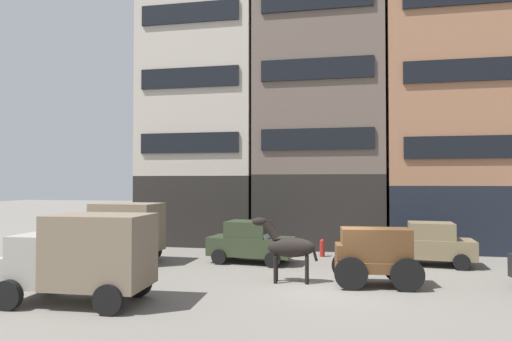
# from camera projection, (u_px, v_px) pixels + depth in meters

# --- Properties ---
(ground_plane) EXTENTS (120.00, 120.00, 0.00)m
(ground_plane) POSITION_uv_depth(u_px,v_px,m) (336.00, 288.00, 14.63)
(ground_plane) COLOR slate
(building_far_left) EXTENTS (7.08, 6.88, 15.10)m
(building_far_left) POSITION_uv_depth(u_px,v_px,m) (207.00, 117.00, 26.77)
(building_far_left) COLOR black
(building_far_left) RESTS_ON ground_plane
(building_center_left) EXTENTS (7.38, 6.88, 15.34)m
(building_center_left) POSITION_uv_depth(u_px,v_px,m) (319.00, 111.00, 25.50)
(building_center_left) COLOR black
(building_center_left) RESTS_ON ground_plane
(building_center_right) EXTENTS (9.06, 6.88, 15.10)m
(building_center_right) POSITION_uv_depth(u_px,v_px,m) (463.00, 109.00, 24.03)
(building_center_right) COLOR black
(building_center_right) RESTS_ON ground_plane
(cargo_wagon) EXTENTS (3.00, 1.70, 1.98)m
(cargo_wagon) POSITION_uv_depth(u_px,v_px,m) (374.00, 253.00, 14.89)
(cargo_wagon) COLOR brown
(cargo_wagon) RESTS_ON ground_plane
(draft_horse) EXTENTS (2.35, 0.72, 2.30)m
(draft_horse) POSITION_uv_depth(u_px,v_px,m) (288.00, 247.00, 15.44)
(draft_horse) COLOR black
(draft_horse) RESTS_ON ground_plane
(delivery_truck_near) EXTENTS (4.41, 2.27, 2.62)m
(delivery_truck_near) POSITION_uv_depth(u_px,v_px,m) (116.00, 230.00, 19.32)
(delivery_truck_near) COLOR gray
(delivery_truck_near) RESTS_ON ground_plane
(delivery_truck_far) EXTENTS (4.40, 2.25, 2.62)m
(delivery_truck_far) POSITION_uv_depth(u_px,v_px,m) (82.00, 255.00, 12.79)
(delivery_truck_far) COLOR gray
(delivery_truck_far) RESTS_ON ground_plane
(sedan_light) EXTENTS (3.86, 2.20, 1.83)m
(sedan_light) POSITION_uv_depth(u_px,v_px,m) (251.00, 242.00, 19.21)
(sedan_light) COLOR #2D3823
(sedan_light) RESTS_ON ground_plane
(sedan_parked_curb) EXTENTS (3.83, 2.12, 1.83)m
(sedan_parked_curb) POSITION_uv_depth(u_px,v_px,m) (428.00, 244.00, 18.63)
(sedan_parked_curb) COLOR #7A6B4C
(sedan_parked_curb) RESTS_ON ground_plane
(fire_hydrant_curbside) EXTENTS (0.24, 0.24, 0.83)m
(fire_hydrant_curbside) POSITION_uv_depth(u_px,v_px,m) (322.00, 248.00, 20.72)
(fire_hydrant_curbside) COLOR maroon
(fire_hydrant_curbside) RESTS_ON ground_plane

